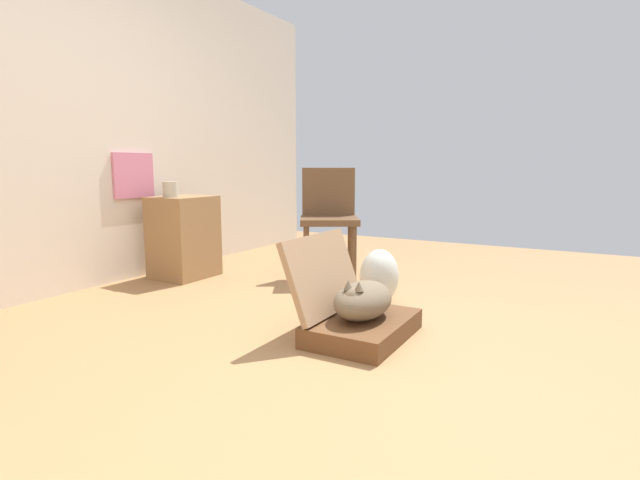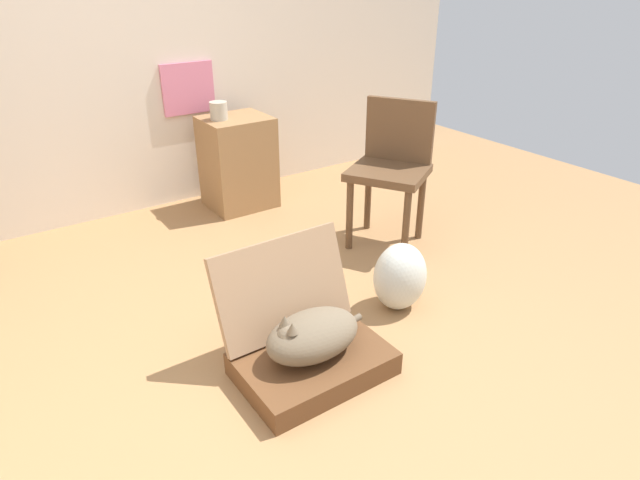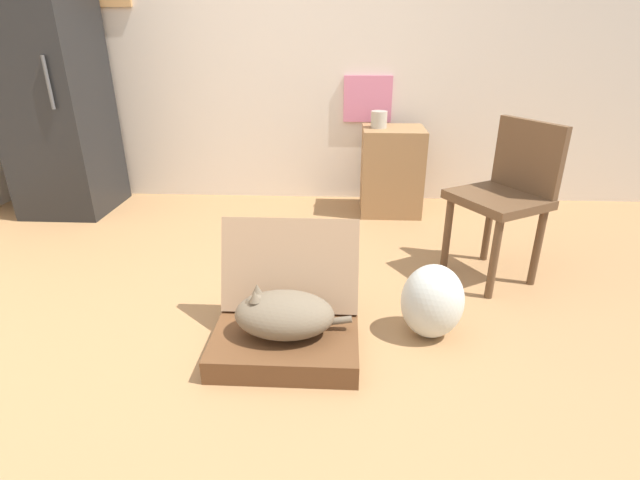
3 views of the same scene
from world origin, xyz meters
The scene contains 9 objects.
ground_plane centered at (0.00, 0.00, 0.00)m, with size 7.68×7.68×0.00m, color #9E7247.
wall_back centered at (0.00, 2.26, 1.30)m, with size 6.40×0.15×2.60m.
suitcase_base centered at (0.25, -0.07, 0.06)m, with size 0.65×0.45×0.11m, color brown.
suitcase_lid centered at (0.25, 0.17, 0.33)m, with size 0.65×0.45×0.04m, color #9B7756.
cat centered at (0.25, -0.07, 0.21)m, with size 0.52×0.28×0.23m.
plastic_bag_white centered at (0.93, 0.11, 0.19)m, with size 0.30×0.26×0.37m, color silver.
side_table centered at (0.88, 1.85, 0.34)m, with size 0.47×0.41×0.68m, color olive.
vase_tall centered at (0.76, 1.86, 0.74)m, with size 0.12×0.12×0.12m, color #B7AD99.
chair centered at (1.42, 0.77, 0.52)m, with size 0.60×0.61×0.91m.
Camera 2 is at (-0.80, -1.66, 1.64)m, focal length 30.42 mm.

